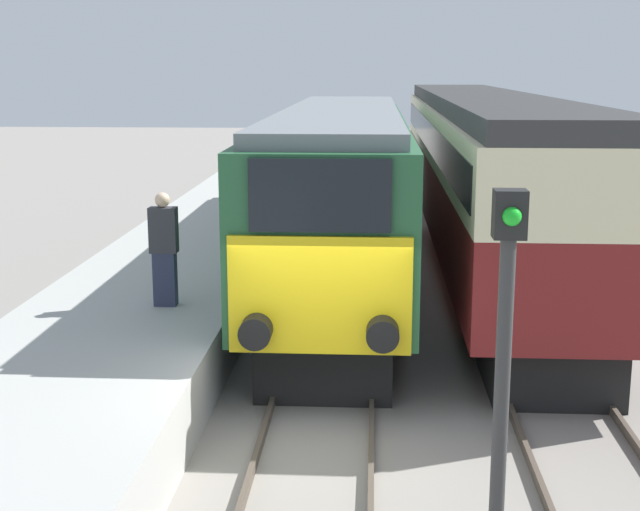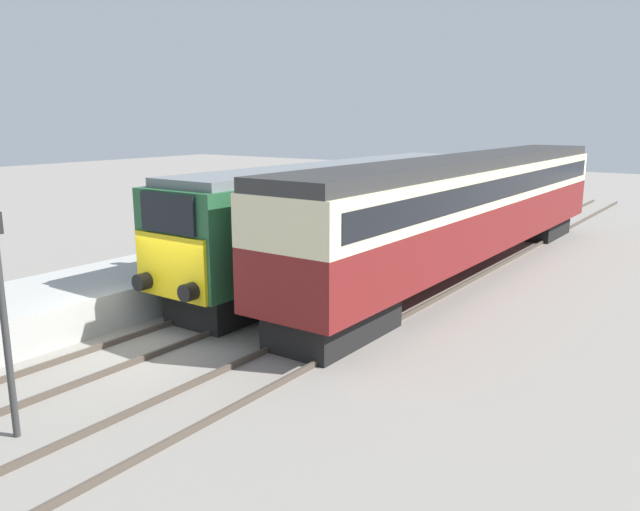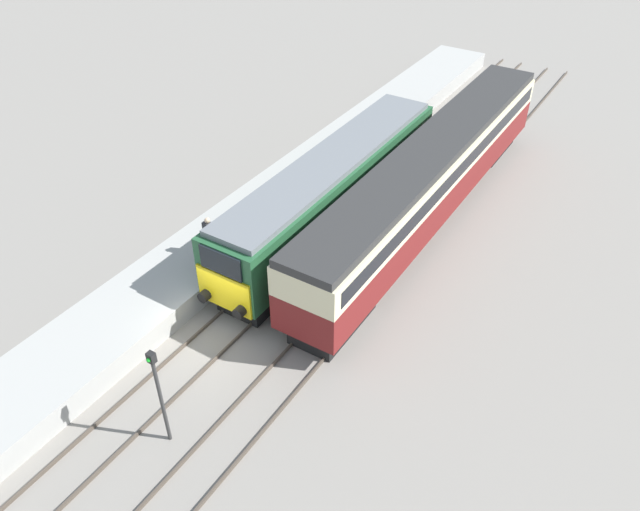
{
  "view_description": "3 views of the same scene",
  "coord_description": "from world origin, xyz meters",
  "px_view_note": "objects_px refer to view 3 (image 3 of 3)",
  "views": [
    {
      "loc": [
        0.7,
        -10.72,
        4.84
      ],
      "look_at": [
        0.0,
        0.9,
        2.35
      ],
      "focal_mm": 50.0,
      "sensor_mm": 36.0,
      "label": 1
    },
    {
      "loc": [
        11.8,
        -9.27,
        5.43
      ],
      "look_at": [
        1.7,
        4.9,
        1.6
      ],
      "focal_mm": 35.0,
      "sensor_mm": 36.0,
      "label": 2
    },
    {
      "loc": [
        12.49,
        -12.22,
        17.01
      ],
      "look_at": [
        1.7,
        4.9,
        1.6
      ],
      "focal_mm": 35.0,
      "sensor_mm": 36.0,
      "label": 3
    }
  ],
  "objects_px": {
    "signal_post": "(159,390)",
    "passenger_carriage": "(430,175)",
    "locomotive": "(332,191)",
    "person_on_platform": "(209,236)"
  },
  "relations": [
    {
      "from": "person_on_platform",
      "to": "signal_post",
      "type": "bearing_deg",
      "value": -59.53
    },
    {
      "from": "locomotive",
      "to": "signal_post",
      "type": "distance_m",
      "value": 12.95
    },
    {
      "from": "signal_post",
      "to": "passenger_carriage",
      "type": "bearing_deg",
      "value": 83.93
    },
    {
      "from": "locomotive",
      "to": "passenger_carriage",
      "type": "xyz_separation_m",
      "value": [
        3.4,
        3.16,
        0.31
      ]
    },
    {
      "from": "locomotive",
      "to": "passenger_carriage",
      "type": "distance_m",
      "value": 4.65
    },
    {
      "from": "person_on_platform",
      "to": "signal_post",
      "type": "height_order",
      "value": "signal_post"
    },
    {
      "from": "passenger_carriage",
      "to": "person_on_platform",
      "type": "distance_m",
      "value": 10.52
    },
    {
      "from": "passenger_carriage",
      "to": "signal_post",
      "type": "bearing_deg",
      "value": -96.07
    },
    {
      "from": "passenger_carriage",
      "to": "locomotive",
      "type": "bearing_deg",
      "value": -137.13
    },
    {
      "from": "passenger_carriage",
      "to": "person_on_platform",
      "type": "bearing_deg",
      "value": -125.26
    }
  ]
}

